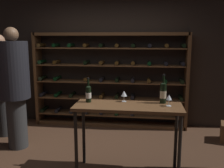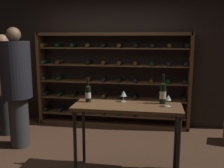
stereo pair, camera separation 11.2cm
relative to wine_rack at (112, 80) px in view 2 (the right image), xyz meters
name	(u,v)px [view 2 (the right image)]	position (x,y,z in m)	size (l,w,h in m)	color
ground_plane	(93,164)	(0.01, -1.69, -0.95)	(9.79, 9.79, 0.00)	#472D1E
back_wall	(114,55)	(0.01, 0.21, 0.49)	(5.63, 0.10, 2.86)	black
wine_rack	(112,80)	(0.00, 0.00, 0.00)	(3.07, 0.32, 1.89)	brown
tasting_table	(127,114)	(0.51, -1.85, -0.12)	(1.38, 0.50, 0.94)	brown
person_bystander_red_print	(5,81)	(-1.85, -0.79, 0.06)	(0.46, 0.46, 1.84)	#2D2D2D
person_bystander_dark_jacket	(17,83)	(-1.34, -1.27, 0.12)	(0.48, 0.48, 1.95)	#303030
display_cabinet	(7,88)	(-2.17, -0.24, -0.18)	(0.44, 0.36, 1.53)	#4C2D1E
wine_bottle_black_capsule	(163,93)	(0.96, -1.69, 0.13)	(0.08, 0.08, 0.38)	black
wine_bottle_amber_reserve	(88,93)	(-0.02, -1.76, 0.11)	(0.08, 0.08, 0.33)	black
wine_glass_stemmed_right	(168,98)	(1.03, -1.83, 0.10)	(0.07, 0.07, 0.15)	silver
wine_glass_stemmed_center	(124,94)	(0.45, -1.67, 0.10)	(0.08, 0.08, 0.15)	silver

